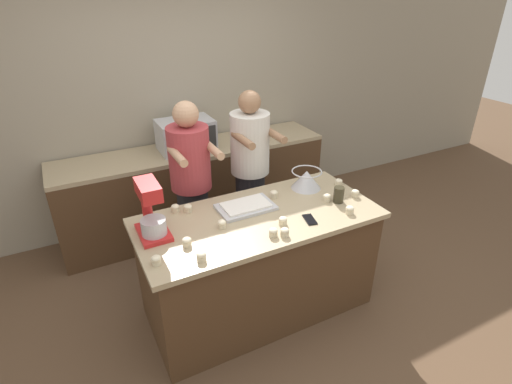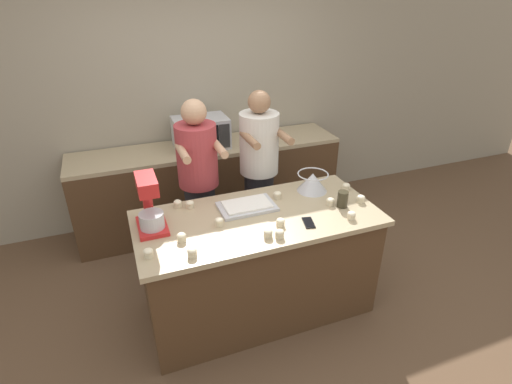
{
  "view_description": "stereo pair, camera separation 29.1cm",
  "coord_description": "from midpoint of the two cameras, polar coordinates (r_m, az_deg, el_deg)",
  "views": [
    {
      "loc": [
        -1.19,
        -2.25,
        2.42
      ],
      "look_at": [
        0.0,
        0.04,
        1.07
      ],
      "focal_mm": 28.0,
      "sensor_mm": 36.0,
      "label": 1
    },
    {
      "loc": [
        -0.92,
        -2.37,
        2.42
      ],
      "look_at": [
        0.0,
        0.04,
        1.07
      ],
      "focal_mm": 28.0,
      "sensor_mm": 36.0,
      "label": 2
    }
  ],
  "objects": [
    {
      "name": "back_wall",
      "position": [
        4.38,
        -12.9,
        12.84
      ],
      "size": [
        10.0,
        0.06,
        2.7
      ],
      "color": "gray",
      "rests_on": "ground_plane"
    },
    {
      "name": "cupcake_11",
      "position": [
        3.2,
        -0.03,
        -0.35
      ],
      "size": [
        0.06,
        0.06,
        0.06
      ],
      "color": "beige",
      "rests_on": "island_counter"
    },
    {
      "name": "cupcake_13",
      "position": [
        3.09,
        -14.13,
        -2.33
      ],
      "size": [
        0.06,
        0.06,
        0.06
      ],
      "color": "beige",
      "rests_on": "island_counter"
    },
    {
      "name": "person_right",
      "position": [
        3.65,
        -3.11,
        2.23
      ],
      "size": [
        0.36,
        0.51,
        1.64
      ],
      "color": "#232328",
      "rests_on": "ground_plane"
    },
    {
      "name": "mixing_bowl",
      "position": [
        3.34,
        4.75,
        1.82
      ],
      "size": [
        0.26,
        0.26,
        0.16
      ],
      "color": "#BCBCC1",
      "rests_on": "island_counter"
    },
    {
      "name": "cupcake_0",
      "position": [
        2.85,
        0.95,
        -4.21
      ],
      "size": [
        0.06,
        0.06,
        0.06
      ],
      "color": "beige",
      "rests_on": "island_counter"
    },
    {
      "name": "drinking_glass",
      "position": [
        3.16,
        9.18,
        -0.44
      ],
      "size": [
        0.08,
        0.08,
        0.13
      ],
      "color": "#332D1E",
      "rests_on": "island_counter"
    },
    {
      "name": "cupcake_2",
      "position": [
        2.58,
        -17.28,
        -9.37
      ],
      "size": [
        0.06,
        0.06,
        0.06
      ],
      "color": "beige",
      "rests_on": "island_counter"
    },
    {
      "name": "cupcake_12",
      "position": [
        2.72,
        1.06,
        -5.83
      ],
      "size": [
        0.06,
        0.06,
        0.06
      ],
      "color": "beige",
      "rests_on": "island_counter"
    },
    {
      "name": "cupcake_4",
      "position": [
        2.55,
        -11.12,
        -9.11
      ],
      "size": [
        0.06,
        0.06,
        0.06
      ],
      "color": "beige",
      "rests_on": "island_counter"
    },
    {
      "name": "person_left",
      "position": [
        3.49,
        -11.49,
        0.22
      ],
      "size": [
        0.36,
        0.51,
        1.62
      ],
      "color": "#232328",
      "rests_on": "ground_plane"
    },
    {
      "name": "cupcake_9",
      "position": [
        3.44,
        9.38,
        1.33
      ],
      "size": [
        0.06,
        0.06,
        0.06
      ],
      "color": "beige",
      "rests_on": "island_counter"
    },
    {
      "name": "cupcake_6",
      "position": [
        3.03,
        10.61,
        -2.6
      ],
      "size": [
        0.06,
        0.06,
        0.06
      ],
      "color": "beige",
      "rests_on": "island_counter"
    },
    {
      "name": "cupcake_8",
      "position": [
        2.7,
        -12.94,
        -7.03
      ],
      "size": [
        0.06,
        0.06,
        0.06
      ],
      "color": "beige",
      "rests_on": "island_counter"
    },
    {
      "name": "cupcake_5",
      "position": [
        2.84,
        -7.86,
        -4.61
      ],
      "size": [
        0.06,
        0.06,
        0.06
      ],
      "color": "beige",
      "rests_on": "island_counter"
    },
    {
      "name": "cupcake_1",
      "position": [
        3.07,
        -12.4,
        -2.34
      ],
      "size": [
        0.06,
        0.06,
        0.06
      ],
      "color": "beige",
      "rests_on": "island_counter"
    },
    {
      "name": "island_counter",
      "position": [
        3.22,
        -2.28,
        -10.23
      ],
      "size": [
        1.82,
        0.85,
        0.89
      ],
      "color": "#4C331E",
      "rests_on": "ground_plane"
    },
    {
      "name": "stand_mixer",
      "position": [
        2.79,
        -17.72,
        -2.87
      ],
      "size": [
        0.2,
        0.3,
        0.4
      ],
      "color": "red",
      "rests_on": "island_counter"
    },
    {
      "name": "cupcake_3",
      "position": [
        2.72,
        -0.6,
        -5.86
      ],
      "size": [
        0.06,
        0.06,
        0.06
      ],
      "color": "beige",
      "rests_on": "island_counter"
    },
    {
      "name": "back_counter",
      "position": [
        4.38,
        -10.44,
        0.53
      ],
      "size": [
        2.8,
        0.6,
        0.92
      ],
      "color": "#4C331E",
      "rests_on": "ground_plane"
    },
    {
      "name": "cell_phone",
      "position": [
        2.92,
        4.86,
        -4.01
      ],
      "size": [
        0.1,
        0.16,
        0.01
      ],
      "color": "black",
      "rests_on": "island_counter"
    },
    {
      "name": "baking_tray",
      "position": [
        3.06,
        -4.2,
        -2.15
      ],
      "size": [
        0.43,
        0.27,
        0.04
      ],
      "color": "#BCBCC1",
      "rests_on": "island_counter"
    },
    {
      "name": "ground_plane",
      "position": [
        3.51,
        -2.14,
        -15.98
      ],
      "size": [
        16.0,
        16.0,
        0.0
      ],
      "primitive_type": "plane",
      "color": "brown"
    },
    {
      "name": "cupcake_7",
      "position": [
        3.28,
        11.56,
        -0.24
      ],
      "size": [
        0.06,
        0.06,
        0.06
      ],
      "color": "beige",
      "rests_on": "island_counter"
    },
    {
      "name": "cupcake_10",
      "position": [
        3.17,
        7.52,
        -0.85
      ],
      "size": [
        0.06,
        0.06,
        0.06
      ],
      "color": "beige",
      "rests_on": "island_counter"
    },
    {
      "name": "microwave_oven",
      "position": [
        4.12,
        -12.02,
        7.93
      ],
      "size": [
        0.54,
        0.38,
        0.31
      ],
      "color": "#B7B7BC",
      "rests_on": "back_counter"
    }
  ]
}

